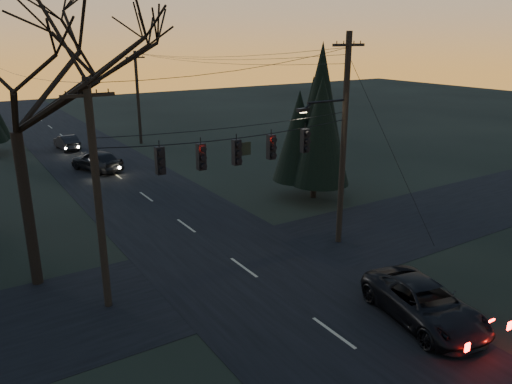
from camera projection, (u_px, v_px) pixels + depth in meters
main_road at (158, 205)px, 30.05m from camera, size 8.00×120.00×0.02m
cross_road at (244, 268)px, 22.00m from camera, size 60.00×7.00×0.02m
utility_pole_right at (338, 241)px, 24.82m from camera, size 5.00×0.30×10.00m
utility_pole_left at (109, 305)px, 18.94m from camera, size 1.80×0.30×8.50m
utility_pole_far_r at (141, 143)px, 47.36m from camera, size 1.80×0.30×8.50m
span_signal_assembly at (238, 151)px, 20.29m from camera, size 11.50×0.44×1.50m
bare_tree_left at (6, 63)px, 18.02m from camera, size 9.37×9.37×12.64m
evergreen_right at (316, 122)px, 30.18m from camera, size 3.94×3.94×8.40m
suv_near at (425, 304)px, 17.69m from camera, size 3.28×5.46×1.42m
sedan_oncoming_a at (97, 161)px, 37.54m from camera, size 3.33×5.01×1.59m
sedan_oncoming_b at (67, 142)px, 44.71m from camera, size 1.66×3.99×1.28m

